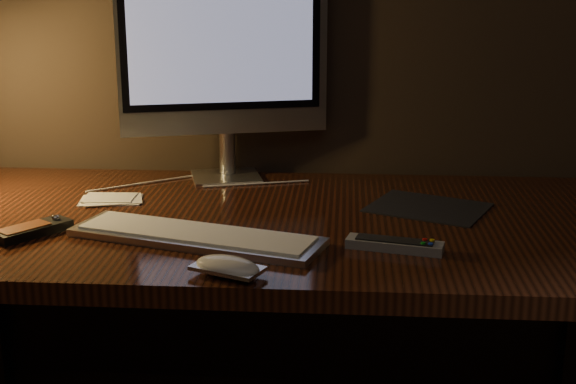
# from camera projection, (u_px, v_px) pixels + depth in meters

# --- Properties ---
(desk) EXTENTS (1.60, 0.75, 0.75)m
(desk) POSITION_uv_depth(u_px,v_px,m) (265.00, 264.00, 1.74)
(desk) COLOR #3C1A0D
(desk) RESTS_ON ground
(monitor) EXTENTS (0.48, 0.18, 0.51)m
(monitor) POSITION_uv_depth(u_px,v_px,m) (223.00, 52.00, 1.85)
(monitor) COLOR silver
(monitor) RESTS_ON desk
(keyboard) EXTENTS (0.50, 0.27, 0.02)m
(keyboard) POSITION_uv_depth(u_px,v_px,m) (196.00, 236.00, 1.50)
(keyboard) COLOR silver
(keyboard) RESTS_ON desk
(mousepad) EXTENTS (0.29, 0.27, 0.00)m
(mousepad) POSITION_uv_depth(u_px,v_px,m) (428.00, 208.00, 1.70)
(mousepad) COLOR black
(mousepad) RESTS_ON desk
(mouse) EXTENTS (0.13, 0.10, 0.02)m
(mouse) POSITION_uv_depth(u_px,v_px,m) (228.00, 269.00, 1.32)
(mouse) COLOR white
(mouse) RESTS_ON desk
(media_remote) EXTENTS (0.13, 0.15, 0.03)m
(media_remote) POSITION_uv_depth(u_px,v_px,m) (33.00, 229.00, 1.53)
(media_remote) COLOR black
(media_remote) RESTS_ON desk
(tv_remote) EXTENTS (0.18, 0.08, 0.02)m
(tv_remote) POSITION_uv_depth(u_px,v_px,m) (395.00, 245.00, 1.45)
(tv_remote) COLOR gray
(tv_remote) RESTS_ON desk
(papers) EXTENTS (0.14, 0.11, 0.01)m
(papers) POSITION_uv_depth(u_px,v_px,m) (111.00, 199.00, 1.75)
(papers) COLOR white
(papers) RESTS_ON desk
(cable) EXTENTS (0.48, 0.22, 0.00)m
(cable) POSITION_uv_depth(u_px,v_px,m) (198.00, 185.00, 1.87)
(cable) COLOR white
(cable) RESTS_ON desk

